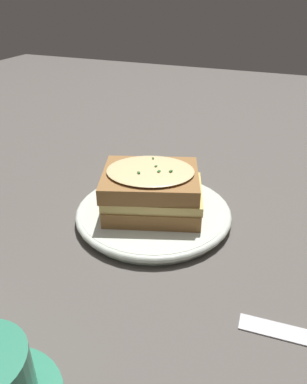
# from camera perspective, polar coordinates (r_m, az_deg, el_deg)

# --- Properties ---
(ground_plane) EXTENTS (2.40, 2.40, 0.00)m
(ground_plane) POSITION_cam_1_polar(r_m,az_deg,el_deg) (0.56, 1.50, -5.95)
(ground_plane) COLOR #514C47
(dinner_plate) EXTENTS (0.24, 0.24, 0.02)m
(dinner_plate) POSITION_cam_1_polar(r_m,az_deg,el_deg) (0.58, -0.00, -3.21)
(dinner_plate) COLOR silver
(dinner_plate) RESTS_ON ground_plane
(sandwich) EXTENTS (0.18, 0.16, 0.07)m
(sandwich) POSITION_cam_1_polar(r_m,az_deg,el_deg) (0.56, -0.21, 0.38)
(sandwich) COLOR olive
(sandwich) RESTS_ON dinner_plate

